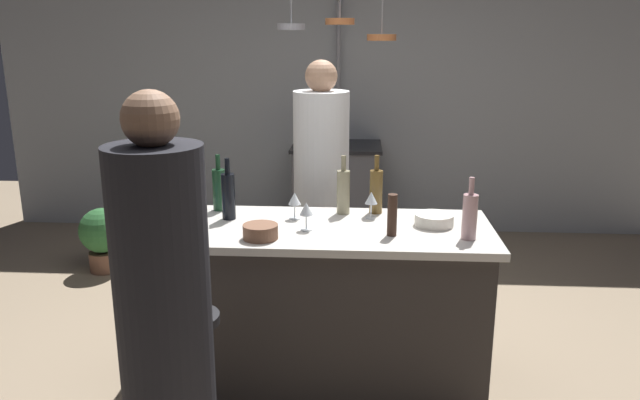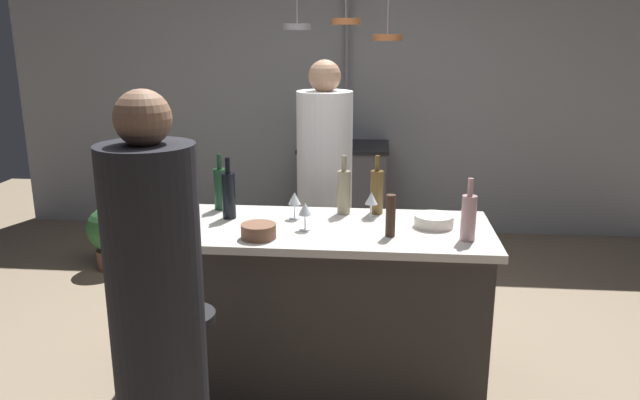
% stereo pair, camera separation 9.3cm
% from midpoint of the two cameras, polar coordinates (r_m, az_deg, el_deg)
% --- Properties ---
extents(ground_plane, '(9.00, 9.00, 0.00)m').
position_cam_midpoint_polar(ground_plane, '(3.59, -0.94, -16.26)').
color(ground_plane, gray).
extents(back_wall, '(6.40, 0.16, 2.60)m').
position_cam_midpoint_polar(back_wall, '(5.93, 1.28, 9.67)').
color(back_wall, '#9EA3A8').
rests_on(back_wall, ground_plane).
extents(kitchen_island, '(1.80, 0.72, 0.90)m').
position_cam_midpoint_polar(kitchen_island, '(3.37, -0.97, -9.69)').
color(kitchen_island, '#332D2B').
rests_on(kitchen_island, ground_plane).
extents(stove_range, '(0.80, 0.64, 0.89)m').
position_cam_midpoint_polar(stove_range, '(5.69, 1.05, 0.69)').
color(stove_range, '#47474C').
rests_on(stove_range, ground_plane).
extents(chef, '(0.36, 0.36, 1.71)m').
position_cam_midpoint_polar(chef, '(4.10, -0.54, -0.07)').
color(chef, white).
rests_on(chef, ground_plane).
extents(bar_stool_left, '(0.28, 0.28, 0.68)m').
position_cam_midpoint_polar(bar_stool_left, '(2.96, -12.48, -15.60)').
color(bar_stool_left, '#4C4C51').
rests_on(bar_stool_left, ground_plane).
extents(guest_left, '(0.36, 0.36, 1.68)m').
position_cam_midpoint_polar(guest_left, '(2.47, -15.09, -11.52)').
color(guest_left, black).
rests_on(guest_left, ground_plane).
extents(overhead_pot_rack, '(0.86, 1.31, 2.17)m').
position_cam_midpoint_polar(overhead_pot_rack, '(5.09, 1.14, 12.58)').
color(overhead_pot_rack, gray).
rests_on(overhead_pot_rack, ground_plane).
extents(potted_plant, '(0.36, 0.36, 0.52)m').
position_cam_midpoint_polar(potted_plant, '(5.28, -19.84, -3.09)').
color(potted_plant, brown).
rests_on(potted_plant, ground_plane).
extents(pepper_mill, '(0.05, 0.05, 0.21)m').
position_cam_midpoint_polar(pepper_mill, '(3.05, 5.78, -1.39)').
color(pepper_mill, '#382319').
rests_on(pepper_mill, kitchen_island).
extents(wine_bottle_white, '(0.07, 0.07, 0.33)m').
position_cam_midpoint_polar(wine_bottle_white, '(3.40, 1.37, 0.83)').
color(wine_bottle_white, gray).
rests_on(wine_bottle_white, kitchen_island).
extents(wine_bottle_green, '(0.07, 0.07, 0.32)m').
position_cam_midpoint_polar(wine_bottle_green, '(3.52, -10.01, 1.03)').
color(wine_bottle_green, '#193D23').
rests_on(wine_bottle_green, kitchen_island).
extents(wine_bottle_rose, '(0.07, 0.07, 0.31)m').
position_cam_midpoint_polar(wine_bottle_rose, '(3.06, 12.75, -1.40)').
color(wine_bottle_rose, '#B78C8E').
rests_on(wine_bottle_rose, kitchen_island).
extents(wine_bottle_dark, '(0.07, 0.07, 0.33)m').
position_cam_midpoint_polar(wine_bottle_dark, '(3.35, -9.21, 0.43)').
color(wine_bottle_dark, black).
rests_on(wine_bottle_dark, kitchen_island).
extents(wine_bottle_amber, '(0.07, 0.07, 0.32)m').
position_cam_midpoint_polar(wine_bottle_amber, '(3.42, 4.40, 0.87)').
color(wine_bottle_amber, brown).
rests_on(wine_bottle_amber, kitchen_island).
extents(wine_glass_near_left_guest, '(0.07, 0.07, 0.15)m').
position_cam_midpoint_polar(wine_glass_near_left_guest, '(3.12, -2.13, -0.95)').
color(wine_glass_near_left_guest, silver).
rests_on(wine_glass_near_left_guest, kitchen_island).
extents(wine_glass_by_chef, '(0.07, 0.07, 0.15)m').
position_cam_midpoint_polar(wine_glass_by_chef, '(3.31, -3.16, 0.00)').
color(wine_glass_by_chef, silver).
rests_on(wine_glass_by_chef, kitchen_island).
extents(wine_glass_near_right_guest, '(0.07, 0.07, 0.15)m').
position_cam_midpoint_polar(wine_glass_near_right_guest, '(3.33, 3.93, 0.07)').
color(wine_glass_near_right_guest, silver).
rests_on(wine_glass_near_right_guest, kitchen_island).
extents(mixing_bowl_ceramic, '(0.20, 0.20, 0.06)m').
position_cam_midpoint_polar(mixing_bowl_ceramic, '(3.26, 9.63, -1.81)').
color(mixing_bowl_ceramic, silver).
rests_on(mixing_bowl_ceramic, kitchen_island).
extents(mixing_bowl_blue, '(0.17, 0.17, 0.08)m').
position_cam_midpoint_polar(mixing_bowl_blue, '(3.36, -13.34, -1.34)').
color(mixing_bowl_blue, '#334C6B').
rests_on(mixing_bowl_blue, kitchen_island).
extents(mixing_bowl_wooden, '(0.17, 0.17, 0.07)m').
position_cam_midpoint_polar(mixing_bowl_wooden, '(3.03, -6.37, -2.91)').
color(mixing_bowl_wooden, brown).
rests_on(mixing_bowl_wooden, kitchen_island).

